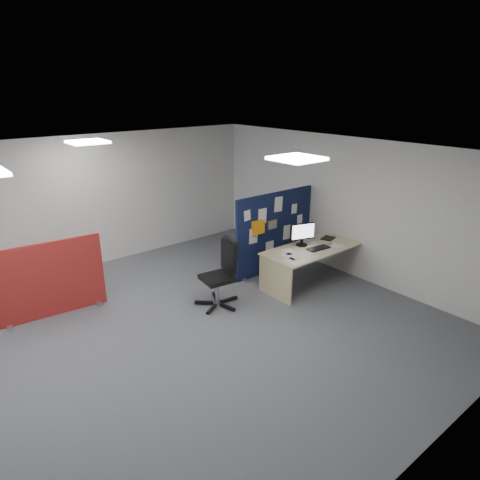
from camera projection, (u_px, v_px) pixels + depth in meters
floor at (141, 351)px, 6.13m from camera, size 9.00×9.00×0.00m
ceiling at (123, 162)px, 5.21m from camera, size 9.00×7.00×0.02m
wall_back at (51, 209)px, 8.22m from camera, size 9.00×0.02×2.70m
wall_front at (348, 410)px, 3.12m from camera, size 9.00×0.02×2.70m
wall_right at (345, 207)px, 8.34m from camera, size 0.02×7.00×2.70m
ceiling_lights at (125, 156)px, 5.90m from camera, size 4.10×4.10×0.04m
navy_divider at (274, 232)px, 8.57m from camera, size 1.97×0.30×1.63m
main_desk at (310, 255)px, 8.08m from camera, size 1.98×0.88×0.73m
monitor_main at (302, 233)px, 8.02m from camera, size 0.49×0.21×0.44m
keyboard at (318, 248)px, 7.92m from camera, size 0.47×0.23×0.02m
mouse at (329, 244)px, 8.14m from camera, size 0.10×0.07×0.03m
paper_tray at (328, 238)px, 8.46m from camera, size 0.33×0.29×0.01m
red_divider at (50, 280)px, 6.89m from camera, size 1.69×0.30×1.27m
office_chair at (223, 269)px, 7.24m from camera, size 0.76×0.76×1.15m
desk_papers at (304, 251)px, 7.83m from camera, size 1.42×0.81×0.00m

